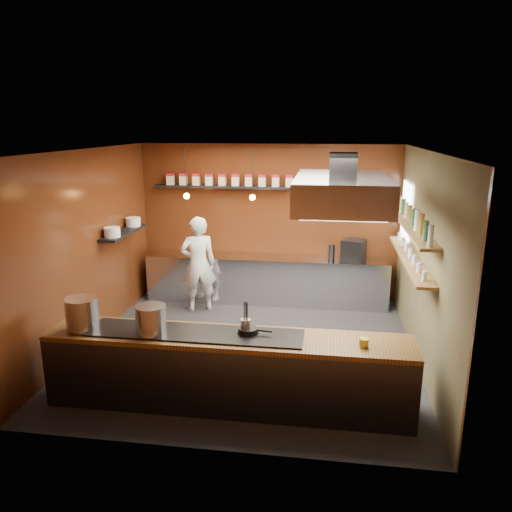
% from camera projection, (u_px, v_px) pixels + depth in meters
% --- Properties ---
extents(floor, '(5.00, 5.00, 0.00)m').
position_uv_depth(floor, '(249.00, 349.00, 7.69)').
color(floor, black).
rests_on(floor, ground).
extents(back_wall, '(5.00, 0.00, 5.00)m').
position_uv_depth(back_wall, '(269.00, 223.00, 9.70)').
color(back_wall, '#3E180B').
rests_on(back_wall, ground).
extents(left_wall, '(0.00, 5.00, 5.00)m').
position_uv_depth(left_wall, '(88.00, 249.00, 7.66)').
color(left_wall, '#3E180B').
rests_on(left_wall, ground).
extents(right_wall, '(0.00, 5.00, 5.00)m').
position_uv_depth(right_wall, '(425.00, 261.00, 6.96)').
color(right_wall, brown).
rests_on(right_wall, ground).
extents(ceiling, '(5.00, 5.00, 0.00)m').
position_uv_depth(ceiling, '(248.00, 150.00, 6.93)').
color(ceiling, silver).
rests_on(ceiling, back_wall).
extents(window_pane, '(0.00, 1.00, 1.00)m').
position_uv_depth(window_pane, '(406.00, 212.00, 8.49)').
color(window_pane, white).
rests_on(window_pane, right_wall).
extents(prep_counter, '(4.60, 0.65, 0.90)m').
position_uv_depth(prep_counter, '(266.00, 279.00, 9.65)').
color(prep_counter, silver).
rests_on(prep_counter, floor).
extents(pass_counter, '(4.40, 0.72, 0.94)m').
position_uv_depth(pass_counter, '(228.00, 370.00, 6.04)').
color(pass_counter, '#38383D').
rests_on(pass_counter, floor).
extents(tin_shelf, '(2.60, 0.26, 0.04)m').
position_uv_depth(tin_shelf, '(221.00, 187.00, 9.51)').
color(tin_shelf, black).
rests_on(tin_shelf, back_wall).
extents(plate_shelf, '(0.30, 1.40, 0.04)m').
position_uv_depth(plate_shelf, '(124.00, 232.00, 8.58)').
color(plate_shelf, black).
rests_on(plate_shelf, left_wall).
extents(bottle_shelf_upper, '(0.26, 2.80, 0.04)m').
position_uv_depth(bottle_shelf_upper, '(412.00, 227.00, 7.16)').
color(bottle_shelf_upper, olive).
rests_on(bottle_shelf_upper, right_wall).
extents(bottle_shelf_lower, '(0.26, 2.80, 0.04)m').
position_uv_depth(bottle_shelf_lower, '(410.00, 259.00, 7.28)').
color(bottle_shelf_lower, olive).
rests_on(bottle_shelf_lower, right_wall).
extents(extractor_hood, '(1.20, 2.00, 0.72)m').
position_uv_depth(extractor_hood, '(342.00, 191.00, 6.49)').
color(extractor_hood, '#38383D').
rests_on(extractor_hood, ceiling).
extents(pendant_left, '(0.10, 0.10, 0.95)m').
position_uv_depth(pendant_left, '(186.00, 193.00, 8.96)').
color(pendant_left, black).
rests_on(pendant_left, ceiling).
extents(pendant_right, '(0.10, 0.10, 0.95)m').
position_uv_depth(pendant_right, '(252.00, 195.00, 8.80)').
color(pendant_right, black).
rests_on(pendant_right, ceiling).
extents(storage_tins, '(2.43, 0.13, 0.22)m').
position_uv_depth(storage_tins, '(229.00, 180.00, 9.46)').
color(storage_tins, beige).
rests_on(storage_tins, tin_shelf).
extents(plate_stacks, '(0.26, 1.16, 0.16)m').
position_uv_depth(plate_stacks, '(123.00, 227.00, 8.55)').
color(plate_stacks, white).
rests_on(plate_stacks, plate_shelf).
extents(bottles, '(0.06, 2.66, 0.24)m').
position_uv_depth(bottles, '(413.00, 218.00, 7.13)').
color(bottles, silver).
rests_on(bottles, bottle_shelf_upper).
extents(wine_glasses, '(0.07, 2.37, 0.13)m').
position_uv_depth(wine_glasses, '(410.00, 253.00, 7.26)').
color(wine_glasses, silver).
rests_on(wine_glasses, bottle_shelf_lower).
extents(stockpot_large, '(0.48, 0.48, 0.38)m').
position_uv_depth(stockpot_large, '(82.00, 313.00, 6.05)').
color(stockpot_large, '#B8BBBF').
rests_on(stockpot_large, pass_counter).
extents(stockpot_small, '(0.37, 0.37, 0.34)m').
position_uv_depth(stockpot_small, '(151.00, 319.00, 5.92)').
color(stockpot_small, '#B0B2B7').
rests_on(stockpot_small, pass_counter).
extents(utensil_crock, '(0.16, 0.16, 0.16)m').
position_uv_depth(utensil_crock, '(246.00, 326.00, 5.95)').
color(utensil_crock, '#B5B8BC').
rests_on(utensil_crock, pass_counter).
extents(frying_pan, '(0.42, 0.25, 0.06)m').
position_uv_depth(frying_pan, '(248.00, 330.00, 5.95)').
color(frying_pan, black).
rests_on(frying_pan, pass_counter).
extents(butter_jar, '(0.11, 0.11, 0.10)m').
position_uv_depth(butter_jar, '(364.00, 342.00, 5.62)').
color(butter_jar, gold).
rests_on(butter_jar, pass_counter).
extents(espresso_machine, '(0.49, 0.48, 0.39)m').
position_uv_depth(espresso_machine, '(354.00, 250.00, 9.24)').
color(espresso_machine, black).
rests_on(espresso_machine, prep_counter).
extents(chef, '(0.75, 0.63, 1.77)m').
position_uv_depth(chef, '(198.00, 264.00, 9.09)').
color(chef, white).
rests_on(chef, floor).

